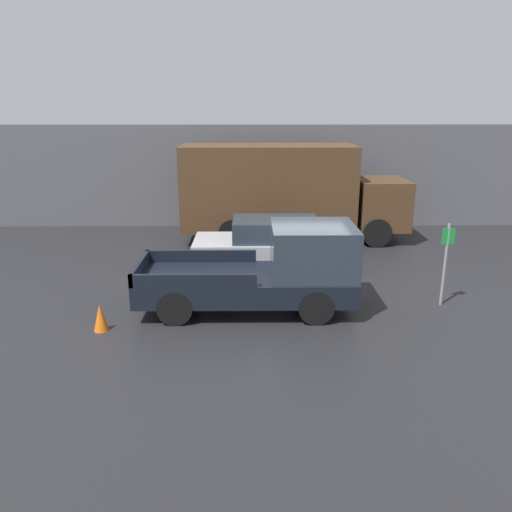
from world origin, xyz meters
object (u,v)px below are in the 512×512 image
(parking_sign, at_px, (445,260))
(delivery_truck, at_px, (284,190))
(pickup_truck, at_px, (271,271))
(traffic_cone, at_px, (100,317))
(car, at_px, (272,244))

(parking_sign, bearing_deg, delivery_truck, 119.06)
(delivery_truck, height_order, parking_sign, delivery_truck)
(pickup_truck, distance_m, traffic_cone, 4.04)
(car, xyz_separation_m, delivery_truck, (0.58, 3.46, 1.05))
(delivery_truck, bearing_deg, pickup_truck, -96.37)
(delivery_truck, distance_m, traffic_cone, 9.14)
(delivery_truck, bearing_deg, car, -99.46)
(car, relative_size, delivery_truck, 0.57)
(pickup_truck, height_order, delivery_truck, delivery_truck)
(pickup_truck, height_order, car, pickup_truck)
(parking_sign, distance_m, traffic_cone, 8.24)
(car, distance_m, traffic_cone, 5.88)
(pickup_truck, relative_size, delivery_truck, 0.64)
(pickup_truck, height_order, traffic_cone, pickup_truck)
(pickup_truck, height_order, parking_sign, pickup_truck)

